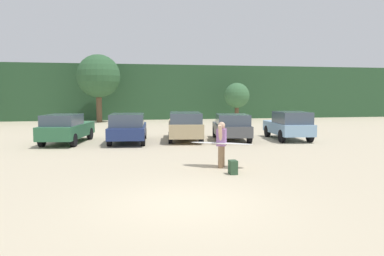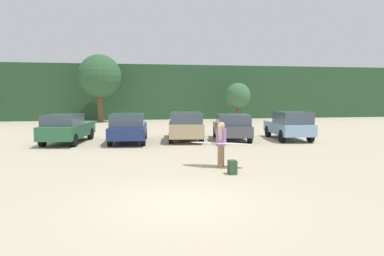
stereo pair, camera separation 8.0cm
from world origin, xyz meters
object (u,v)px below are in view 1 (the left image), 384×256
object	(u,v)px
parked_car_navy	(128,128)
parked_car_tan	(185,125)
parked_car_dark_gray	(232,126)
person_adult	(221,142)
parked_car_sky_blue	(289,125)
backpack_dropped	(233,167)
surfboard_white	(221,143)
parked_car_forest_green	(66,128)

from	to	relation	value
parked_car_navy	parked_car_tan	size ratio (longest dim) A/B	0.93
parked_car_dark_gray	parked_car_tan	bearing A→B (deg)	87.07
parked_car_tan	person_adult	distance (m)	7.88
parked_car_tan	parked_car_sky_blue	bearing A→B (deg)	-90.85
backpack_dropped	parked_car_navy	bearing A→B (deg)	110.27
parked_car_dark_gray	surfboard_white	xyz separation A→B (m)	(-2.59, -7.25, 0.06)
parked_car_forest_green	backpack_dropped	size ratio (longest dim) A/B	10.66
parked_car_tan	surfboard_white	xyz separation A→B (m)	(-0.06, -7.84, 0.01)
parked_car_tan	backpack_dropped	size ratio (longest dim) A/B	10.94
parked_car_forest_green	backpack_dropped	bearing A→B (deg)	-134.08
surfboard_white	backpack_dropped	size ratio (longest dim) A/B	5.08
parked_car_forest_green	parked_car_navy	xyz separation A→B (m)	(3.19, -0.36, 0.01)
parked_car_navy	backpack_dropped	size ratio (longest dim) A/B	10.20
parked_car_tan	backpack_dropped	xyz separation A→B (m)	(0.01, -9.03, -0.62)
parked_car_tan	person_adult	bearing A→B (deg)	-172.73
parked_car_tan	parked_car_sky_blue	world-z (taller)	parked_car_sky_blue
parked_car_tan	surfboard_white	world-z (taller)	parked_car_tan
parked_car_navy	person_adult	world-z (taller)	person_adult
surfboard_white	backpack_dropped	distance (m)	1.35
parked_car_forest_green	person_adult	size ratio (longest dim) A/B	2.97
parked_car_sky_blue	parked_car_dark_gray	bearing A→B (deg)	90.72
parked_car_dark_gray	person_adult	distance (m)	7.74
parked_car_sky_blue	surfboard_white	distance (m)	9.12
parked_car_forest_green	parked_car_dark_gray	world-z (taller)	parked_car_forest_green
parked_car_navy	person_adult	xyz separation A→B (m)	(3.10, -7.43, 0.10)
parked_car_tan	parked_car_dark_gray	world-z (taller)	parked_car_tan
parked_car_navy	parked_car_sky_blue	xyz separation A→B (m)	(9.00, -0.44, 0.03)
parked_car_navy	surfboard_white	world-z (taller)	parked_car_navy
parked_car_tan	parked_car_dark_gray	size ratio (longest dim) A/B	1.17
parked_car_dark_gray	person_adult	bearing A→B (deg)	170.49
parked_car_forest_green	surfboard_white	world-z (taller)	parked_car_forest_green
parked_car_navy	backpack_dropped	bearing A→B (deg)	-154.65
parked_car_forest_green	backpack_dropped	xyz separation A→B (m)	(6.36, -8.95, -0.58)
parked_car_forest_green	parked_car_navy	distance (m)	3.21
person_adult	backpack_dropped	xyz separation A→B (m)	(0.07, -1.16, -0.69)
surfboard_white	parked_car_forest_green	bearing A→B (deg)	-23.86
parked_car_navy	surfboard_white	xyz separation A→B (m)	(3.11, -7.40, 0.04)
backpack_dropped	parked_car_tan	bearing A→B (deg)	90.05
parked_car_sky_blue	surfboard_white	size ratio (longest dim) A/B	1.83
parked_car_tan	backpack_dropped	world-z (taller)	parked_car_tan
backpack_dropped	person_adult	bearing A→B (deg)	93.44
parked_car_dark_gray	backpack_dropped	bearing A→B (deg)	173.44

